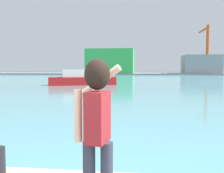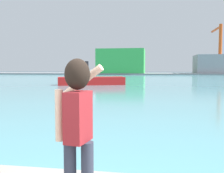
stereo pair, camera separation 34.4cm
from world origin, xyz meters
name	(u,v)px [view 1 (the left image)]	position (x,y,z in m)	size (l,w,h in m)	color
ground_plane	(139,79)	(0.00, 50.00, 0.00)	(220.00, 220.00, 0.00)	#334751
harbor_water	(139,79)	(0.00, 52.00, 0.01)	(140.00, 100.00, 0.02)	#599EA8
far_shore_dock	(140,74)	(0.00, 92.00, 0.25)	(140.00, 20.00, 0.50)	gray
person_photographer	(97,120)	(0.03, 0.83, 1.61)	(0.53, 0.56, 1.74)	#2D3342
boat_moored	(81,79)	(-7.40, 30.72, 0.73)	(8.97, 5.28, 2.00)	#B21919
warehouse_left	(111,61)	(-10.39, 88.96, 4.67)	(16.22, 13.49, 8.34)	green
warehouse_right	(201,64)	(20.77, 89.00, 3.59)	(11.83, 10.88, 6.19)	gray
port_crane	(206,44)	(21.86, 86.30, 10.32)	(1.00, 12.53, 15.78)	#D84C19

